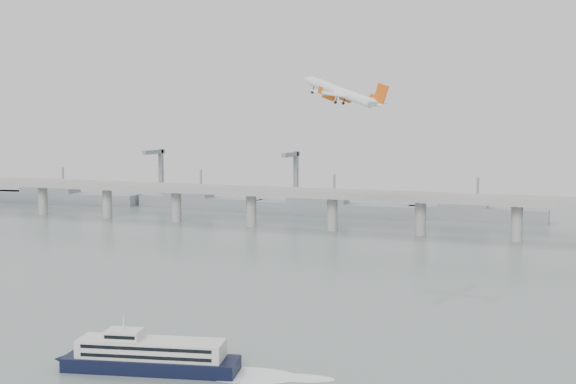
% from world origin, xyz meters
% --- Properties ---
extents(ground, '(900.00, 900.00, 0.00)m').
position_xyz_m(ground, '(0.00, 0.00, 0.00)').
color(ground, slate).
rests_on(ground, ground).
extents(bridge, '(800.00, 22.00, 23.90)m').
position_xyz_m(bridge, '(-1.15, 200.00, 17.65)').
color(bridge, '#959593').
rests_on(bridge, ground).
extents(distant_fleet, '(453.00, 60.90, 40.00)m').
position_xyz_m(distant_fleet, '(-155.36, 265.08, 6.22)').
color(distant_fleet, slate).
rests_on(distant_fleet, ground).
extents(ferry, '(71.89, 24.48, 13.71)m').
position_xyz_m(ferry, '(2.74, -46.25, 3.72)').
color(ferry, black).
rests_on(ferry, ground).
extents(airliner, '(41.97, 38.94, 16.62)m').
position_xyz_m(airliner, '(7.53, 97.46, 73.63)').
color(airliner, white).
rests_on(airliner, ground).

